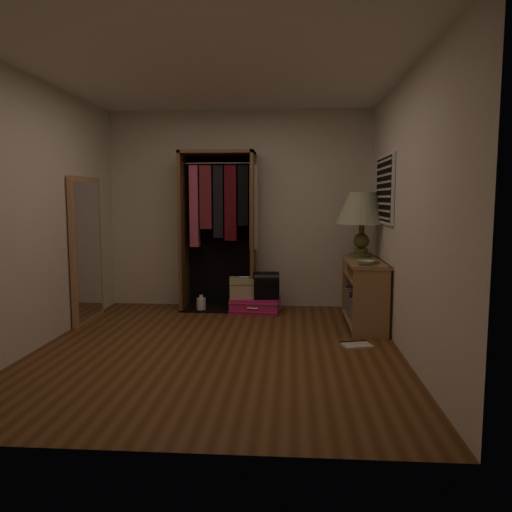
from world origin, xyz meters
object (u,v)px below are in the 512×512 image
at_px(open_wardrobe, 221,216).
at_px(table_lamp, 362,210).
at_px(train_case, 244,287).
at_px(white_jug, 201,304).
at_px(console_bookshelf, 364,291).
at_px(pink_suitcase, 255,305).
at_px(black_bag, 266,285).
at_px(floor_mirror, 87,250).

relative_size(open_wardrobe, table_lamp, 2.65).
height_order(train_case, white_jug, train_case).
relative_size(train_case, white_jug, 1.95).
distance_m(console_bookshelf, pink_suitcase, 1.43).
bearing_deg(white_jug, open_wardrobe, 34.79).
bearing_deg(black_bag, pink_suitcase, 153.32).
xyz_separation_m(black_bag, white_jug, (-0.85, 0.06, -0.28)).
relative_size(console_bookshelf, open_wardrobe, 0.55).
xyz_separation_m(black_bag, table_lamp, (1.15, -0.16, 0.95)).
xyz_separation_m(open_wardrobe, train_case, (0.32, -0.18, -0.90)).
xyz_separation_m(open_wardrobe, black_bag, (0.61, -0.22, -0.85)).
relative_size(pink_suitcase, train_case, 1.62).
relative_size(black_bag, table_lamp, 0.44).
bearing_deg(pink_suitcase, console_bookshelf, -18.10).
height_order(console_bookshelf, train_case, console_bookshelf).
relative_size(console_bookshelf, table_lamp, 1.45).
relative_size(floor_mirror, black_bag, 4.94).
relative_size(pink_suitcase, white_jug, 3.16).
distance_m(floor_mirror, table_lamp, 3.30).
bearing_deg(open_wardrobe, black_bag, -20.32).
distance_m(pink_suitcase, train_case, 0.27).
bearing_deg(console_bookshelf, train_case, 159.30).
bearing_deg(open_wardrobe, white_jug, -145.21).
distance_m(open_wardrobe, table_lamp, 1.80).
bearing_deg(pink_suitcase, train_case, -170.29).
relative_size(table_lamp, white_jug, 3.70).
bearing_deg(open_wardrobe, train_case, -29.55).
distance_m(train_case, white_jug, 0.60).
relative_size(train_case, black_bag, 1.19).
bearing_deg(pink_suitcase, black_bag, -16.38).
bearing_deg(table_lamp, black_bag, 172.13).
relative_size(console_bookshelf, black_bag, 3.26).
height_order(open_wardrobe, train_case, open_wardrobe).
bearing_deg(pink_suitcase, floor_mirror, -157.74).
bearing_deg(white_jug, console_bookshelf, -15.54).
height_order(open_wardrobe, black_bag, open_wardrobe).
height_order(console_bookshelf, table_lamp, table_lamp).
bearing_deg(floor_mirror, black_bag, 14.57).
xyz_separation_m(console_bookshelf, white_jug, (-1.99, 0.55, -0.30)).
relative_size(console_bookshelf, white_jug, 5.35).
xyz_separation_m(floor_mirror, white_jug, (1.24, 0.60, -0.76)).
distance_m(open_wardrobe, pink_suitcase, 1.23).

